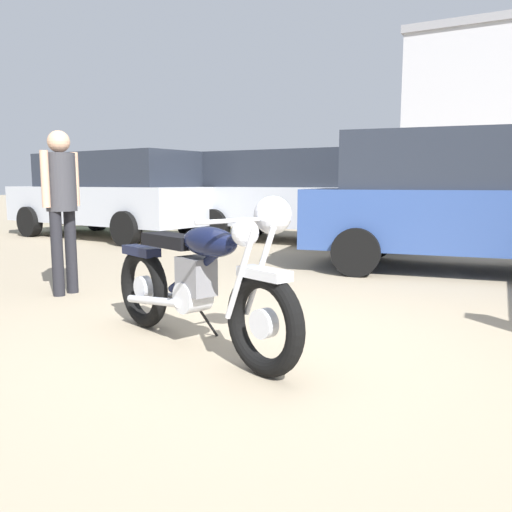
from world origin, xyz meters
name	(u,v)px	position (x,y,z in m)	size (l,w,h in m)	color
ground_plane	(262,342)	(0.00, 0.00, 0.00)	(80.00, 80.00, 0.00)	gray
vintage_motorcycle	(202,279)	(-0.32, -0.29, 0.49)	(1.93, 0.97, 1.07)	black
bystander	(61,195)	(-2.51, 0.69, 1.02)	(0.30, 0.46, 1.66)	black
white_estate_far	(455,200)	(1.02, 3.87, 0.92)	(4.01, 2.05, 1.78)	black
silver_sedan_mid	(299,193)	(-1.99, 6.33, 0.94)	(4.84, 2.28, 1.74)	black
dark_sedan_left	(194,189)	(-8.30, 12.95, 0.92)	(4.05, 2.14, 1.78)	black
blue_hatchback_right	(122,190)	(-7.91, 8.46, 0.94)	(4.83, 2.27, 1.74)	black
red_hatchback_near	(112,192)	(-5.77, 5.43, 0.94)	(4.94, 2.60, 1.74)	black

